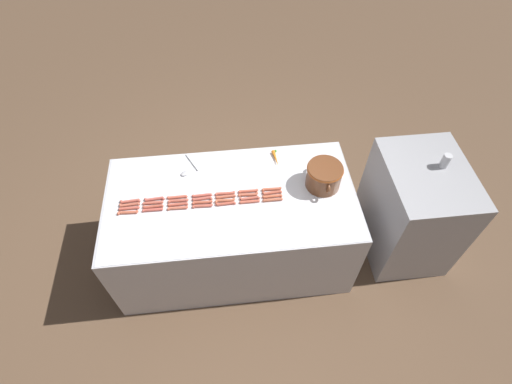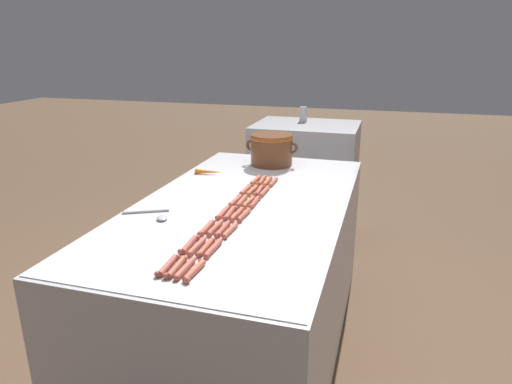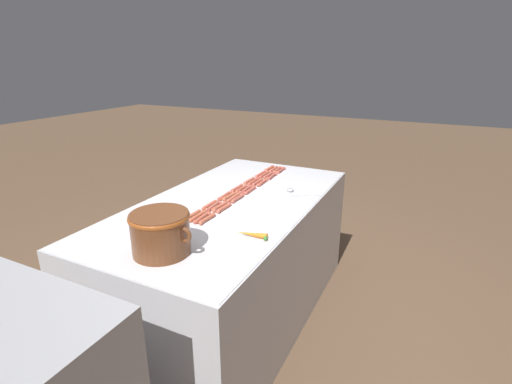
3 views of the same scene
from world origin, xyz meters
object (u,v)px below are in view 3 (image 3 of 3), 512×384
(hot_dog_8, at_px, (268,175))
(hot_dog_22, at_px, (260,174))
(hot_dog_1, at_px, (272,176))
(hot_dog_6, at_px, (207,219))
(hot_dog_18, at_px, (229,196))
(serving_spoon, at_px, (294,192))
(hot_dog_5, at_px, (224,208))
(hot_dog_19, at_px, (213,206))
(hot_dog_16, at_px, (253,181))
(hot_dog_3, at_px, (250,190))
(hot_dog_12, at_px, (219,207))
(hot_dog_13, at_px, (202,218))
(hot_dog_9, at_px, (257,182))
(hot_dog_27, at_px, (192,215))
(hot_dog_10, at_px, (246,189))
(hot_dog_7, at_px, (277,170))
(hot_dog_20, at_px, (197,216))
(carrot, at_px, (252,234))
(hot_dog_2, at_px, (262,182))
(bean_pot, at_px, (160,231))
(hot_dog_23, at_px, (249,181))
(hot_dog_24, at_px, (237,188))
(hot_dog_4, at_px, (238,198))
(hot_dog_25, at_px, (224,196))
(hot_dog_15, at_px, (264,175))
(hot_dog_26, at_px, (209,205))
(hot_dog_0, at_px, (281,170))
(hot_dog_14, at_px, (273,169))
(hot_dog_21, at_px, (269,168))
(hot_dog_17, at_px, (241,189))
(hot_dog_11, at_px, (233,198))

(hot_dog_8, height_order, hot_dog_22, same)
(hot_dog_1, distance_m, hot_dog_6, 0.93)
(hot_dog_18, relative_size, serving_spoon, 0.63)
(hot_dog_5, distance_m, hot_dog_19, 0.07)
(hot_dog_16, relative_size, hot_dog_18, 1.00)
(hot_dog_3, height_order, hot_dog_19, same)
(hot_dog_12, xyz_separation_m, hot_dog_13, (0.00, 0.19, 0.00))
(hot_dog_9, xyz_separation_m, hot_dog_27, (0.07, 0.73, 0.00))
(hot_dog_10, bearing_deg, hot_dog_7, -90.36)
(hot_dog_20, bearing_deg, hot_dog_1, -94.47)
(hot_dog_7, height_order, hot_dog_9, same)
(carrot, bearing_deg, hot_dog_7, -72.90)
(hot_dog_19, distance_m, hot_dog_20, 0.18)
(hot_dog_2, height_order, hot_dog_3, same)
(hot_dog_3, relative_size, hot_dog_27, 1.00)
(hot_dog_22, bearing_deg, bean_pot, 94.98)
(hot_dog_18, xyz_separation_m, serving_spoon, (-0.36, -0.29, -0.00))
(hot_dog_23, relative_size, hot_dog_24, 1.00)
(hot_dog_4, distance_m, hot_dog_8, 0.56)
(hot_dog_25, height_order, serving_spoon, hot_dog_25)
(hot_dog_8, bearing_deg, serving_spoon, 140.52)
(hot_dog_12, height_order, hot_dog_15, same)
(hot_dog_20, bearing_deg, hot_dog_3, -97.10)
(hot_dog_7, relative_size, hot_dog_20, 1.00)
(hot_dog_13, relative_size, hot_dog_19, 1.00)
(hot_dog_26, height_order, carrot, carrot)
(hot_dog_15, bearing_deg, hot_dog_2, 111.49)
(hot_dog_12, height_order, hot_dog_18, same)
(hot_dog_4, relative_size, hot_dog_7, 1.00)
(hot_dog_3, distance_m, hot_dog_25, 0.21)
(hot_dog_16, bearing_deg, hot_dog_24, 79.40)
(hot_dog_5, xyz_separation_m, hot_dog_8, (0.04, -0.75, 0.00))
(hot_dog_6, height_order, hot_dog_12, same)
(hot_dog_0, height_order, hot_dog_20, same)
(hot_dog_10, bearing_deg, hot_dog_20, 86.59)
(hot_dog_1, bearing_deg, hot_dog_7, -79.31)
(hot_dog_6, height_order, hot_dog_13, same)
(hot_dog_1, bearing_deg, hot_dog_14, -69.70)
(hot_dog_8, distance_m, hot_dog_16, 0.20)
(hot_dog_1, distance_m, hot_dog_14, 0.20)
(hot_dog_21, distance_m, bean_pot, 1.54)
(hot_dog_2, relative_size, serving_spoon, 0.63)
(hot_dog_8, bearing_deg, hot_dog_20, 87.88)
(hot_dog_10, distance_m, hot_dog_22, 0.39)
(hot_dog_4, distance_m, hot_dog_16, 0.38)
(hot_dog_17, bearing_deg, carrot, 122.59)
(hot_dog_24, bearing_deg, hot_dog_11, 110.55)
(hot_dog_10, height_order, serving_spoon, hot_dog_10)
(hot_dog_4, bearing_deg, bean_pot, 91.27)
(hot_dog_15, xyz_separation_m, hot_dog_22, (0.03, -0.00, 0.00))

